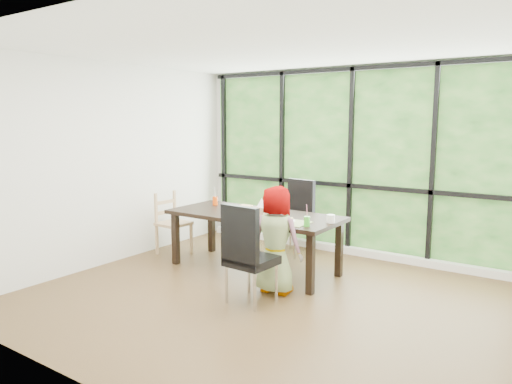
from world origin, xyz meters
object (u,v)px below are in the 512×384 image
white_mug (331,219)px  child_toddler (277,230)px  plate_far (246,208)px  chair_window_leather (293,218)px  chair_interior_leather (252,253)px  dining_table (254,242)px  green_cup (307,221)px  orange_cup (215,201)px  child_older (276,240)px  chair_end_beech (174,224)px  tissue_box (262,212)px  plate_near (286,221)px

white_mug → child_toddler: bearing=153.1°
child_toddler → plate_far: (-0.28, -0.37, 0.33)m
chair_window_leather → plate_far: chair_window_leather is taller
chair_window_leather → chair_interior_leather: (0.58, -1.88, 0.00)m
dining_table → plate_far: (-0.28, 0.21, 0.38)m
chair_window_leather → green_cup: bearing=-45.9°
dining_table → orange_cup: size_ratio=18.96×
child_older → dining_table: bearing=-43.0°
chair_end_beech → orange_cup: bearing=-65.2°
dining_table → green_cup: bearing=-17.0°
chair_interior_leather → tissue_box: (-0.42, 0.82, 0.27)m
white_mug → plate_far: bearing=172.6°
chair_window_leather → green_cup: 1.53m
chair_end_beech → tissue_box: size_ratio=6.15×
plate_far → chair_window_leather: bearing=66.3°
plate_far → tissue_box: size_ratio=1.75×
white_mug → tissue_box: bearing=-169.7°
chair_end_beech → orange_cup: (0.59, 0.23, 0.36)m
tissue_box → white_mug: bearing=10.3°
white_mug → orange_cup: bearing=174.9°
child_older → chair_interior_leather: bearing=79.6°
dining_table → child_toddler: (-0.00, 0.58, 0.05)m
child_older → plate_near: (-0.07, 0.34, 0.15)m
orange_cup → chair_window_leather: bearing=41.1°
chair_window_leather → green_cup: (0.88, -1.22, 0.27)m
child_toddler → plate_near: child_toddler is taller
orange_cup → child_toddler: bearing=25.0°
plate_near → green_cup: green_cup is taller
chair_interior_leather → plate_far: bearing=-48.4°
orange_cup → green_cup: 1.79m
child_older → tissue_box: child_older is taller
plate_near → white_mug: size_ratio=2.25×
chair_interior_leather → orange_cup: (-1.42, 1.15, 0.27)m
dining_table → plate_far: bearing=143.1°
chair_interior_leather → child_older: bearing=-92.7°
dining_table → white_mug: 1.15m
chair_window_leather → tissue_box: chair_window_leather is taller
chair_end_beech → child_toddler: chair_end_beech is taller
child_older → child_toddler: bearing=-63.2°
orange_cup → white_mug: orange_cup is taller
chair_window_leather → chair_end_beech: chair_window_leather is taller
dining_table → tissue_box: size_ratio=15.37×
chair_interior_leather → green_cup: size_ratio=9.59×
dining_table → chair_interior_leather: (0.62, -0.95, 0.17)m
white_mug → plate_near: bearing=-153.5°
chair_interior_leather → white_mug: 1.11m
orange_cup → green_cup: orange_cup is taller
chair_window_leather → white_mug: chair_window_leather is taller
child_toddler → tissue_box: bearing=-55.2°
dining_table → child_toddler: child_toddler is taller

